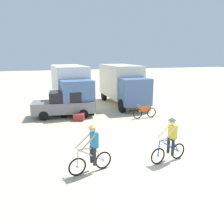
% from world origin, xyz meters
% --- Properties ---
extents(ground_plane, '(120.00, 120.00, 0.00)m').
position_xyz_m(ground_plane, '(0.00, 0.00, 0.00)').
color(ground_plane, beige).
extents(box_truck_white_box, '(2.41, 6.75, 3.35)m').
position_xyz_m(box_truck_white_box, '(-1.49, 11.03, 1.87)').
color(box_truck_white_box, white).
rests_on(box_truck_white_box, ground).
extents(box_truck_cream_rv, '(2.58, 6.82, 3.35)m').
position_xyz_m(box_truck_cream_rv, '(2.94, 10.83, 1.87)').
color(box_truck_cream_rv, beige).
rests_on(box_truck_cream_rv, ground).
extents(sedan_parked, '(4.40, 2.30, 1.76)m').
position_xyz_m(sedan_parked, '(-2.43, 8.30, 0.88)').
color(sedan_parked, slate).
rests_on(sedan_parked, ground).
extents(cyclist_orange_shirt, '(1.71, 0.56, 1.82)m').
position_xyz_m(cyclist_orange_shirt, '(-2.62, -0.03, 0.85)').
color(cyclist_orange_shirt, black).
rests_on(cyclist_orange_shirt, ground).
extents(cyclist_cowboy_hat, '(1.72, 0.53, 1.82)m').
position_xyz_m(cyclist_cowboy_hat, '(0.54, -0.23, 0.85)').
color(cyclist_cowboy_hat, black).
rests_on(cyclist_cowboy_hat, ground).
extents(bicycle_spare, '(1.73, 0.50, 0.97)m').
position_xyz_m(bicycle_spare, '(2.66, 6.06, 0.40)').
color(bicycle_spare, black).
rests_on(bicycle_spare, ground).
extents(supply_crate, '(0.90, 0.95, 0.44)m').
position_xyz_m(supply_crate, '(-1.65, 7.07, 0.22)').
color(supply_crate, '#9E2D2D').
rests_on(supply_crate, ground).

